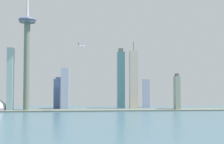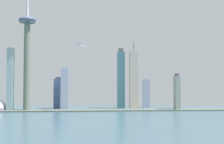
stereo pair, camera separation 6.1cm
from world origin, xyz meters
TOP-DOWN VIEW (x-y plane):
  - waterfront_pier at (0.00, 516.55)m, footprint 952.49×61.90m
  - observation_tower at (-255.25, 518.83)m, footprint 45.76×45.76m
  - skyscraper_0 at (78.97, 620.06)m, footprint 19.67×15.30m
  - skyscraper_1 at (141.84, 515.39)m, footprint 12.83×22.87m
  - skyscraper_2 at (-0.15, 598.16)m, footprint 21.55×23.76m
  - skyscraper_3 at (30.48, 553.39)m, footprint 22.19×18.07m
  - skyscraper_4 at (-297.42, 526.04)m, footprint 14.73×25.51m
  - skyscraper_5 at (-180.78, 604.94)m, footprint 25.57×24.88m
  - skyscraper_6 at (-160.16, 572.17)m, footprint 21.78×26.04m
  - airplane at (-113.08, 476.41)m, footprint 23.97×23.13m

SIDE VIEW (x-z plane):
  - waterfront_pier at x=0.00m, z-range 0.00..2.76m
  - skyscraper_0 at x=78.97m, z-range 0.00..84.76m
  - skyscraper_5 at x=-180.78m, z-range -1.57..88.72m
  - skyscraper_1 at x=141.84m, z-range -2.36..95.80m
  - skyscraper_6 at x=-160.16m, z-range 0.00..114.72m
  - skyscraper_3 at x=30.48m, z-range -12.54..174.79m
  - skyscraper_4 at x=-297.42m, z-range 0.00..163.71m
  - skyscraper_2 at x=-0.15m, z-range -3.36..171.40m
  - airplane at x=-113.08m, z-range 161.26..169.17m
  - observation_tower at x=-255.25m, z-range -4.94..353.65m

